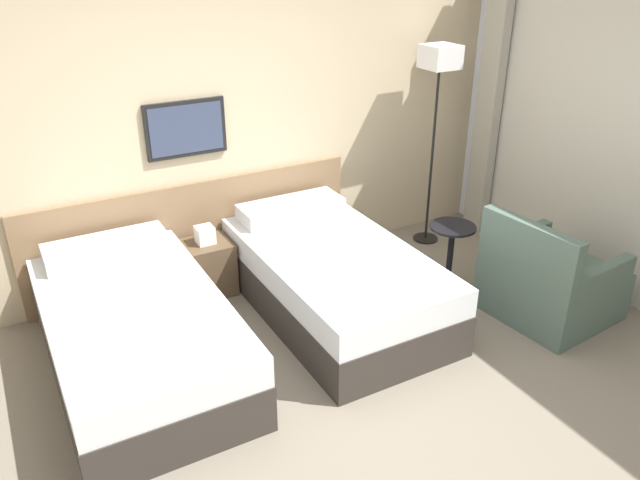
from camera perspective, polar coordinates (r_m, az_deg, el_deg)
name	(u,v)px	position (r m, az deg, el deg)	size (l,w,h in m)	color
ground_plane	(362,403)	(4.12, 3.82, -14.65)	(16.00, 16.00, 0.00)	slate
wall_headboard	(225,127)	(5.18, -8.68, 10.21)	(10.00, 0.10, 2.70)	#C6B28E
bed_near_door	(138,334)	(4.41, -16.33, -8.23)	(1.10, 1.97, 0.67)	#332D28
bed_near_window	(334,279)	(4.87, 1.28, -3.59)	(1.10, 1.97, 0.67)	#332D28
nightstand	(208,266)	(5.22, -10.22, -2.36)	(0.39, 0.36, 0.60)	brown
floor_lamp	(439,74)	(5.72, 10.82, 14.69)	(0.29, 0.29, 1.85)	black
side_table	(451,247)	(5.20, 11.88, -0.62)	(0.37, 0.37, 0.59)	black
armchair	(549,284)	(5.14, 20.20, -3.81)	(0.91, 0.90, 0.86)	#4C6056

